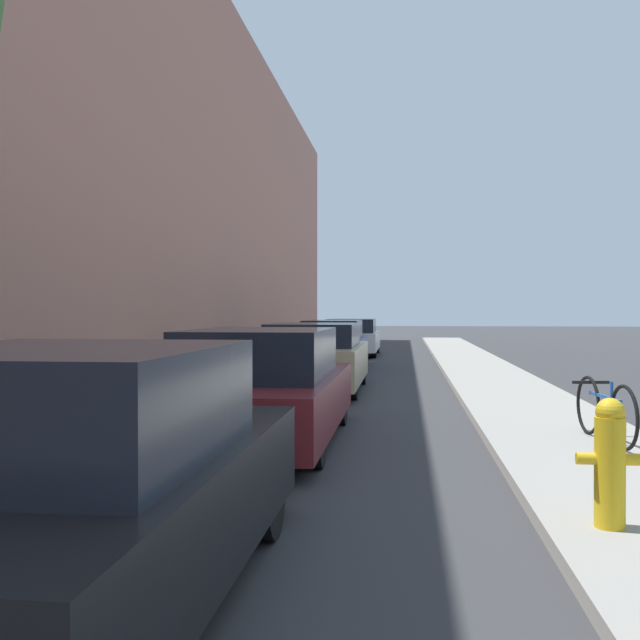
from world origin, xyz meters
The scene contains 11 objects.
ground_plane centered at (0.00, 16.00, 0.00)m, with size 120.00×120.00×0.00m, color #333335.
sidewalk_left centered at (-2.90, 16.00, 0.06)m, with size 2.00×52.00×0.12m.
sidewalk_right centered at (2.90, 16.00, 0.06)m, with size 2.00×52.00×0.12m.
building_facade_left centered at (-4.25, 16.00, 5.14)m, with size 0.70×52.00×10.28m.
parked_car_black centered at (-0.88, 5.56, 0.68)m, with size 1.86×4.00×1.43m.
parked_car_maroon centered at (-0.80, 10.56, 0.66)m, with size 1.83×4.60×1.39m.
parked_car_champagne centered at (-0.86, 16.27, 0.67)m, with size 1.90×4.45×1.36m.
parked_car_navy centered at (-1.01, 21.66, 0.64)m, with size 1.68×4.54×1.35m.
parked_car_white centered at (-0.96, 27.97, 0.64)m, with size 1.87×4.55×1.31m.
fire_hydrant centered at (2.35, 6.99, 0.58)m, with size 0.45×0.21×0.90m.
bicycle centered at (3.21, 10.39, 0.49)m, with size 0.44×1.73×0.71m.
Camera 1 is at (0.94, 1.75, 1.63)m, focal length 41.03 mm.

